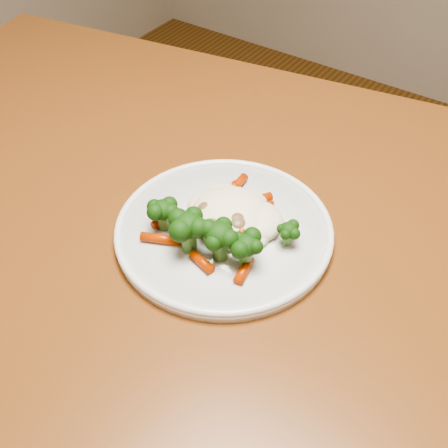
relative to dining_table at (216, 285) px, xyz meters
name	(u,v)px	position (x,y,z in m)	size (l,w,h in m)	color
dining_table	(216,285)	(0.00, 0.00, 0.00)	(1.45, 1.09, 0.75)	brown
plate	(224,232)	(0.00, 0.01, 0.09)	(0.27, 0.27, 0.01)	white
meal	(221,222)	(0.01, 0.00, 0.12)	(0.18, 0.18, 0.05)	#F8ECC7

